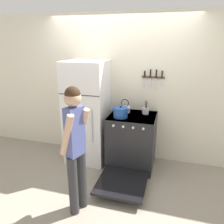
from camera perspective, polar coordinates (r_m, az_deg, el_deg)
ground_plane at (r=4.35m, az=1.93°, el=-10.62°), size 14.00×14.00×0.00m
wall_back at (r=3.92m, az=2.23°, el=6.12°), size 10.00×0.06×2.55m
refrigerator at (r=3.85m, az=-6.49°, el=-0.13°), size 0.70×0.67×1.78m
stove_range at (r=3.75m, az=5.08°, el=-7.77°), size 0.77×1.41×0.92m
dutch_oven_pot at (r=3.49m, az=2.24°, el=-0.07°), size 0.28×0.24×0.19m
tea_kettle at (r=3.74m, az=3.42°, el=0.98°), size 0.22×0.18×0.23m
utensil_jar at (r=3.70m, az=8.77°, el=0.39°), size 0.11×0.11×0.25m
person at (r=2.64m, az=-9.52°, el=-8.42°), size 0.34×0.39×1.63m
wall_knife_strip at (r=3.74m, az=10.73°, el=9.03°), size 0.38×0.03×0.36m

